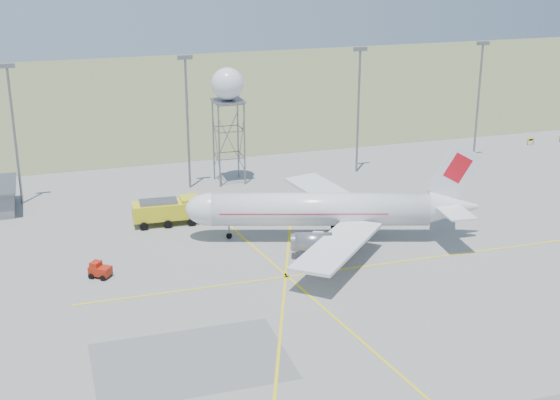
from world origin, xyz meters
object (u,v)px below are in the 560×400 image
object	(u,v)px
fire_truck	(168,212)
radar_tower	(228,119)
baggage_tug	(100,271)
airliner_main	(325,210)

from	to	relation	value
fire_truck	radar_tower	bearing A→B (deg)	54.58
fire_truck	baggage_tug	distance (m)	18.11
airliner_main	radar_tower	xyz separation A→B (m)	(-5.99, 27.10, 6.27)
airliner_main	fire_truck	xyz separation A→B (m)	(-18.47, 11.35, -2.21)
radar_tower	baggage_tug	distance (m)	39.34
fire_truck	baggage_tug	world-z (taller)	fire_truck
airliner_main	baggage_tug	xyz separation A→B (m)	(-28.96, -3.38, -3.25)
airliner_main	radar_tower	world-z (taller)	radar_tower
radar_tower	fire_truck	world-z (taller)	radar_tower
radar_tower	fire_truck	size ratio (longest dim) A/B	1.98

